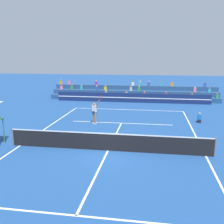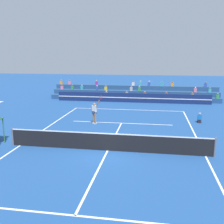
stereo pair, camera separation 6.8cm
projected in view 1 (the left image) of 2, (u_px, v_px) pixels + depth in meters
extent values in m
plane|color=navy|center=(108.00, 151.00, 15.30)|extent=(120.00, 120.00, 0.00)
cube|color=white|center=(128.00, 110.00, 26.78)|extent=(11.00, 0.10, 0.01)
cube|color=white|center=(20.00, 146.00, 16.14)|extent=(0.10, 23.80, 0.01)
cube|color=white|center=(206.00, 156.00, 14.45)|extent=(0.10, 23.80, 0.01)
cube|color=white|center=(76.00, 216.00, 9.10)|extent=(8.25, 0.10, 0.01)
cube|color=white|center=(121.00, 123.00, 21.50)|extent=(8.25, 0.10, 0.01)
cube|color=white|center=(108.00, 151.00, 15.30)|extent=(0.10, 12.85, 0.01)
cylinder|color=slate|center=(13.00, 137.00, 16.10)|extent=(0.10, 0.10, 1.10)
cylinder|color=slate|center=(215.00, 147.00, 14.26)|extent=(0.10, 0.10, 1.10)
cube|color=black|center=(108.00, 142.00, 15.19)|extent=(11.90, 0.02, 1.00)
cube|color=white|center=(108.00, 134.00, 15.08)|extent=(11.90, 0.04, 0.06)
cube|color=navy|center=(132.00, 98.00, 30.86)|extent=(18.00, 0.24, 1.10)
cube|color=white|center=(132.00, 98.00, 30.74)|extent=(18.00, 0.02, 0.10)
cube|color=navy|center=(133.00, 98.00, 32.15)|extent=(20.69, 0.95, 0.55)
cube|color=silver|center=(126.00, 94.00, 31.99)|extent=(0.32, 0.22, 0.44)
sphere|color=#9E7051|center=(126.00, 92.00, 31.93)|extent=(0.18, 0.18, 0.18)
cube|color=#B2B2B7|center=(106.00, 94.00, 32.38)|extent=(0.32, 0.22, 0.44)
sphere|color=beige|center=(106.00, 91.00, 32.32)|extent=(0.18, 0.18, 0.18)
cube|color=#338C4C|center=(217.00, 96.00, 30.37)|extent=(0.32, 0.22, 0.44)
sphere|color=#9E7051|center=(217.00, 94.00, 30.30)|extent=(0.18, 0.18, 0.18)
cube|color=red|center=(144.00, 95.00, 31.66)|extent=(0.32, 0.22, 0.44)
sphere|color=tan|center=(145.00, 92.00, 31.59)|extent=(0.18, 0.18, 0.18)
cube|color=red|center=(166.00, 95.00, 31.26)|extent=(0.32, 0.22, 0.44)
sphere|color=#9E7051|center=(166.00, 93.00, 31.20)|extent=(0.18, 0.18, 0.18)
cube|color=yellow|center=(192.00, 96.00, 30.80)|extent=(0.32, 0.22, 0.44)
sphere|color=brown|center=(192.00, 93.00, 30.74)|extent=(0.18, 0.18, 0.18)
cube|color=navy|center=(133.00, 95.00, 33.01)|extent=(20.69, 0.95, 1.10)
cube|color=teal|center=(82.00, 88.00, 33.70)|extent=(0.32, 0.22, 0.44)
sphere|color=tan|center=(82.00, 86.00, 33.64)|extent=(0.18, 0.18, 0.18)
cube|color=teal|center=(209.00, 91.00, 31.28)|extent=(0.32, 0.22, 0.44)
sphere|color=brown|center=(209.00, 88.00, 31.21)|extent=(0.18, 0.18, 0.18)
cube|color=#338C4C|center=(139.00, 89.00, 32.57)|extent=(0.32, 0.22, 0.44)
sphere|color=tan|center=(139.00, 87.00, 32.50)|extent=(0.18, 0.18, 0.18)
cube|color=#B2B2B7|center=(131.00, 89.00, 32.72)|extent=(0.32, 0.22, 0.44)
sphere|color=#9E7051|center=(131.00, 86.00, 32.66)|extent=(0.18, 0.18, 0.18)
cube|color=pink|center=(195.00, 90.00, 31.53)|extent=(0.32, 0.22, 0.44)
sphere|color=beige|center=(195.00, 88.00, 31.47)|extent=(0.18, 0.18, 0.18)
cube|color=pink|center=(62.00, 88.00, 34.12)|extent=(0.32, 0.22, 0.44)
sphere|color=brown|center=(62.00, 85.00, 34.05)|extent=(0.18, 0.18, 0.18)
cube|color=#2D4CA5|center=(97.00, 88.00, 33.40)|extent=(0.32, 0.22, 0.44)
sphere|color=beige|center=(97.00, 86.00, 33.33)|extent=(0.18, 0.18, 0.18)
cube|color=yellow|center=(106.00, 88.00, 33.22)|extent=(0.32, 0.22, 0.44)
sphere|color=#9E7051|center=(106.00, 86.00, 33.15)|extent=(0.18, 0.18, 0.18)
cube|color=#338C4C|center=(72.00, 88.00, 33.90)|extent=(0.32, 0.22, 0.44)
sphere|color=brown|center=(72.00, 85.00, 33.83)|extent=(0.18, 0.18, 0.18)
cube|color=navy|center=(134.00, 92.00, 33.87)|extent=(20.69, 0.95, 1.65)
cube|color=teal|center=(161.00, 84.00, 32.95)|extent=(0.32, 0.22, 0.44)
sphere|color=#9E7051|center=(161.00, 82.00, 32.88)|extent=(0.18, 0.18, 0.18)
cube|color=pink|center=(69.00, 83.00, 34.80)|extent=(0.32, 0.22, 0.44)
sphere|color=brown|center=(69.00, 80.00, 34.73)|extent=(0.18, 0.18, 0.18)
cube|color=silver|center=(133.00, 84.00, 33.50)|extent=(0.32, 0.22, 0.44)
sphere|color=brown|center=(133.00, 81.00, 33.43)|extent=(0.18, 0.18, 0.18)
cube|color=orange|center=(61.00, 83.00, 34.98)|extent=(0.32, 0.22, 0.44)
sphere|color=#9E7051|center=(61.00, 80.00, 34.91)|extent=(0.18, 0.18, 0.18)
cube|color=purple|center=(96.00, 83.00, 34.24)|extent=(0.32, 0.22, 0.44)
sphere|color=tan|center=(96.00, 81.00, 34.17)|extent=(0.18, 0.18, 0.18)
cube|color=#2D4CA5|center=(205.00, 85.00, 32.13)|extent=(0.32, 0.22, 0.44)
sphere|color=brown|center=(205.00, 82.00, 32.06)|extent=(0.18, 0.18, 0.18)
cube|color=orange|center=(172.00, 84.00, 32.75)|extent=(0.32, 0.22, 0.44)
sphere|color=brown|center=(172.00, 82.00, 32.68)|extent=(0.18, 0.18, 0.18)
cube|color=teal|center=(140.00, 84.00, 33.36)|extent=(0.32, 0.22, 0.44)
sphere|color=beige|center=(140.00, 81.00, 33.29)|extent=(0.18, 0.18, 0.18)
cube|color=#2D4CA5|center=(149.00, 84.00, 33.19)|extent=(0.32, 0.22, 0.44)
sphere|color=beige|center=(149.00, 82.00, 33.12)|extent=(0.18, 0.18, 0.18)
cylinder|color=#337047|center=(4.00, 131.00, 16.47)|extent=(0.07, 0.07, 1.60)
cube|color=black|center=(199.00, 122.00, 21.66)|extent=(0.28, 0.36, 0.12)
cube|color=black|center=(199.00, 120.00, 21.63)|extent=(0.28, 0.24, 0.18)
cube|color=#1966B2|center=(199.00, 117.00, 21.57)|extent=(0.30, 0.18, 0.40)
sphere|color=tan|center=(200.00, 114.00, 21.51)|extent=(0.17, 0.17, 0.17)
cylinder|color=#9E7051|center=(94.00, 118.00, 21.30)|extent=(0.14, 0.14, 0.90)
cylinder|color=#9E7051|center=(95.00, 119.00, 21.12)|extent=(0.14, 0.14, 0.90)
cube|color=navy|center=(94.00, 112.00, 21.13)|extent=(0.37, 0.31, 0.20)
cube|color=silver|center=(94.00, 109.00, 21.06)|extent=(0.41, 0.33, 0.56)
sphere|color=#9E7051|center=(94.00, 104.00, 20.99)|extent=(0.22, 0.22, 0.22)
cube|color=white|center=(94.00, 123.00, 21.42)|extent=(0.21, 0.29, 0.09)
cube|color=white|center=(96.00, 123.00, 21.24)|extent=(0.21, 0.29, 0.09)
cylinder|color=#9E7051|center=(92.00, 109.00, 21.20)|extent=(0.09, 0.09, 0.56)
cylinder|color=#9E7051|center=(98.00, 103.00, 20.77)|extent=(0.38, 0.23, 0.57)
cylinder|color=black|center=(100.00, 99.00, 20.59)|extent=(0.14, 0.08, 0.21)
torus|color=#B21E1E|center=(101.00, 97.00, 20.51)|extent=(0.40, 0.19, 0.42)
sphere|color=#C6DB33|center=(55.00, 140.00, 17.20)|extent=(0.07, 0.07, 0.07)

